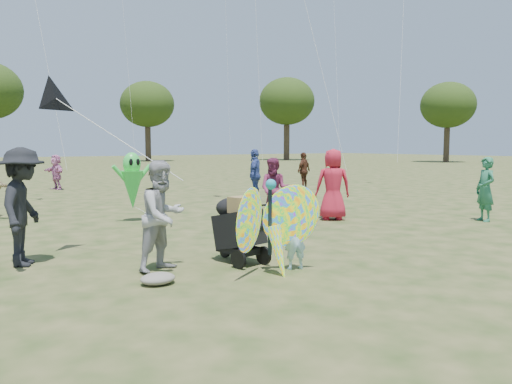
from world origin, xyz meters
TOP-DOWN VIEW (x-y plane):
  - ground at (0.00, 0.00)m, footprint 160.00×160.00m
  - child_girl at (-0.32, 0.27)m, footprint 0.41×0.32m
  - adult_man at (-2.02, 1.37)m, footprint 0.98×0.87m
  - grey_bag at (-2.41, 0.70)m, footprint 0.49×0.40m
  - crowd_a at (3.72, 3.70)m, footprint 1.06×0.97m
  - crowd_b at (-3.71, 2.93)m, footprint 1.15×1.40m
  - crowd_c at (4.62, 8.51)m, footprint 1.05×1.04m
  - crowd_e at (2.40, 4.43)m, footprint 0.96×0.98m
  - crowd_f at (6.69, 1.33)m, footprint 0.59×0.70m
  - crowd_h at (8.89, 10.96)m, footprint 1.01×0.69m
  - crowd_j at (0.01, 16.93)m, footprint 0.77×1.46m
  - jogging_stroller at (-0.79, 1.18)m, footprint 0.62×1.10m
  - butterfly_kite at (-0.80, 0.19)m, footprint 1.74×0.75m
  - delta_kite_rig at (-3.05, 3.31)m, footprint 1.90×2.18m
  - alien_kite at (-0.61, 6.32)m, footprint 1.12×0.69m
  - tree_line at (3.67, 44.99)m, footprint 91.78×33.60m

SIDE VIEW (x-z plane):
  - ground at x=0.00m, z-range 0.00..0.00m
  - grey_bag at x=-2.41m, z-range 0.00..0.16m
  - child_girl at x=-0.32m, z-range 0.00..0.99m
  - jogging_stroller at x=-0.79m, z-range 0.07..1.16m
  - butterfly_kite at x=-0.80m, z-range -0.12..1.51m
  - crowd_j at x=0.01m, z-range 0.00..1.50m
  - crowd_e at x=2.40m, z-range 0.00..1.60m
  - crowd_h at x=8.89m, z-range 0.00..1.60m
  - crowd_f at x=6.69m, z-range 0.00..1.62m
  - adult_man at x=-2.02m, z-range 0.00..1.69m
  - crowd_c at x=4.62m, z-range 0.00..1.78m
  - crowd_a at x=3.72m, z-range 0.00..1.82m
  - crowd_b at x=-3.71m, z-range 0.00..1.89m
  - alien_kite at x=-0.61m, z-range 0.10..1.84m
  - delta_kite_rig at x=-3.05m, z-range 1.82..3.58m
  - tree_line at x=3.67m, z-range 1.47..12.25m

